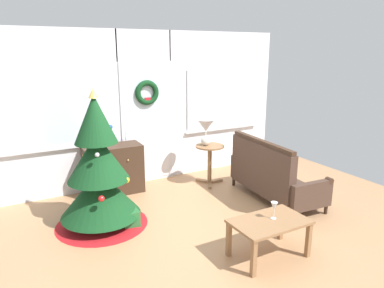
{
  "coord_description": "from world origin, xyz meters",
  "views": [
    {
      "loc": [
        -2.21,
        -3.55,
        2.23
      ],
      "look_at": [
        0.05,
        0.55,
        1.0
      ],
      "focal_mm": 33.54,
      "sensor_mm": 36.0,
      "label": 1
    }
  ],
  "objects_px": {
    "christmas_tree": "(99,177)",
    "wine_glass": "(274,207)",
    "coffee_table": "(269,226)",
    "gift_box": "(130,219)",
    "settee_sofa": "(271,176)",
    "table_lamp": "(206,129)",
    "dresser_cabinet": "(113,169)",
    "side_table": "(210,157)"
  },
  "relations": [
    {
      "from": "coffee_table",
      "to": "wine_glass",
      "type": "xyz_separation_m",
      "value": [
        0.07,
        0.01,
        0.21
      ]
    },
    {
      "from": "settee_sofa",
      "to": "coffee_table",
      "type": "bearing_deg",
      "value": -131.42
    },
    {
      "from": "christmas_tree",
      "to": "gift_box",
      "type": "xyz_separation_m",
      "value": [
        0.31,
        -0.25,
        -0.55
      ]
    },
    {
      "from": "coffee_table",
      "to": "gift_box",
      "type": "distance_m",
      "value": 1.81
    },
    {
      "from": "christmas_tree",
      "to": "coffee_table",
      "type": "xyz_separation_m",
      "value": [
        1.42,
        -1.65,
        -0.3
      ]
    },
    {
      "from": "settee_sofa",
      "to": "table_lamp",
      "type": "relative_size",
      "value": 3.76
    },
    {
      "from": "coffee_table",
      "to": "gift_box",
      "type": "relative_size",
      "value": 3.86
    },
    {
      "from": "side_table",
      "to": "coffee_table",
      "type": "distance_m",
      "value": 2.3
    },
    {
      "from": "wine_glass",
      "to": "table_lamp",
      "type": "bearing_deg",
      "value": 78.07
    },
    {
      "from": "wine_glass",
      "to": "gift_box",
      "type": "xyz_separation_m",
      "value": [
        -1.18,
        1.39,
        -0.46
      ]
    },
    {
      "from": "christmas_tree",
      "to": "side_table",
      "type": "xyz_separation_m",
      "value": [
        2.02,
        0.57,
        -0.18
      ]
    },
    {
      "from": "coffee_table",
      "to": "table_lamp",
      "type": "bearing_deg",
      "value": 76.56
    },
    {
      "from": "christmas_tree",
      "to": "gift_box",
      "type": "bearing_deg",
      "value": -38.69
    },
    {
      "from": "christmas_tree",
      "to": "wine_glass",
      "type": "bearing_deg",
      "value": -47.72
    },
    {
      "from": "wine_glass",
      "to": "side_table",
      "type": "bearing_deg",
      "value": 76.38
    },
    {
      "from": "table_lamp",
      "to": "gift_box",
      "type": "distance_m",
      "value": 2.05
    },
    {
      "from": "dresser_cabinet",
      "to": "side_table",
      "type": "height_order",
      "value": "dresser_cabinet"
    },
    {
      "from": "dresser_cabinet",
      "to": "table_lamp",
      "type": "bearing_deg",
      "value": -13.96
    },
    {
      "from": "dresser_cabinet",
      "to": "coffee_table",
      "type": "height_order",
      "value": "dresser_cabinet"
    },
    {
      "from": "wine_glass",
      "to": "gift_box",
      "type": "height_order",
      "value": "wine_glass"
    },
    {
      "from": "table_lamp",
      "to": "coffee_table",
      "type": "relative_size",
      "value": 0.52
    },
    {
      "from": "settee_sofa",
      "to": "wine_glass",
      "type": "distance_m",
      "value": 1.57
    },
    {
      "from": "christmas_tree",
      "to": "settee_sofa",
      "type": "relative_size",
      "value": 1.08
    },
    {
      "from": "settee_sofa",
      "to": "wine_glass",
      "type": "bearing_deg",
      "value": -129.97
    },
    {
      "from": "settee_sofa",
      "to": "table_lamp",
      "type": "bearing_deg",
      "value": 116.44
    },
    {
      "from": "dresser_cabinet",
      "to": "gift_box",
      "type": "distance_m",
      "value": 1.27
    },
    {
      "from": "christmas_tree",
      "to": "settee_sofa",
      "type": "bearing_deg",
      "value": -10.07
    },
    {
      "from": "dresser_cabinet",
      "to": "side_table",
      "type": "relative_size",
      "value": 1.34
    },
    {
      "from": "table_lamp",
      "to": "coffee_table",
      "type": "bearing_deg",
      "value": -103.44
    },
    {
      "from": "settee_sofa",
      "to": "table_lamp",
      "type": "height_order",
      "value": "table_lamp"
    },
    {
      "from": "christmas_tree",
      "to": "settee_sofa",
      "type": "xyz_separation_m",
      "value": [
        2.48,
        -0.44,
        -0.29
      ]
    },
    {
      "from": "dresser_cabinet",
      "to": "table_lamp",
      "type": "relative_size",
      "value": 2.08
    },
    {
      "from": "dresser_cabinet",
      "to": "coffee_table",
      "type": "xyz_separation_m",
      "value": [
        0.94,
        -2.63,
        -0.02
      ]
    },
    {
      "from": "dresser_cabinet",
      "to": "table_lamp",
      "type": "height_order",
      "value": "table_lamp"
    },
    {
      "from": "christmas_tree",
      "to": "wine_glass",
      "type": "relative_size",
      "value": 9.18
    },
    {
      "from": "dresser_cabinet",
      "to": "table_lamp",
      "type": "distance_m",
      "value": 1.63
    },
    {
      "from": "wine_glass",
      "to": "gift_box",
      "type": "relative_size",
      "value": 0.9
    },
    {
      "from": "christmas_tree",
      "to": "wine_glass",
      "type": "distance_m",
      "value": 2.21
    },
    {
      "from": "gift_box",
      "to": "dresser_cabinet",
      "type": "bearing_deg",
      "value": 82.2
    },
    {
      "from": "christmas_tree",
      "to": "coffee_table",
      "type": "bearing_deg",
      "value": -49.27
    },
    {
      "from": "coffee_table",
      "to": "dresser_cabinet",
      "type": "bearing_deg",
      "value": 109.75
    },
    {
      "from": "christmas_tree",
      "to": "dresser_cabinet",
      "type": "xyz_separation_m",
      "value": [
        0.47,
        0.98,
        -0.27
      ]
    }
  ]
}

